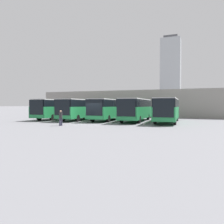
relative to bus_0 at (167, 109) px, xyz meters
name	(u,v)px	position (x,y,z in m)	size (l,w,h in m)	color
ground_plane	(91,123)	(8.58, 4.94, -1.75)	(600.00, 600.00, 0.00)	slate
bus_0	(167,109)	(0.00, 0.00, 0.00)	(2.92, 10.98, 3.12)	#238447
curb_divider_0	(148,122)	(2.14, 1.61, -1.68)	(0.24, 6.05, 0.15)	#9E9E99
bus_1	(136,109)	(4.29, -0.44, 0.00)	(2.92, 10.98, 3.12)	#238447
curb_divider_1	(118,121)	(6.43, 1.17, -1.68)	(0.24, 6.05, 0.15)	#9E9E99
bus_2	(109,109)	(8.58, -0.89, 0.00)	(2.92, 10.98, 3.12)	#238447
curb_divider_2	(91,120)	(10.72, 0.72, -1.68)	(0.24, 6.05, 0.15)	#9E9E99
bus_3	(81,108)	(12.87, -0.28, 0.00)	(2.92, 10.98, 3.12)	#238447
curb_divider_3	(63,120)	(15.01, 1.33, -1.68)	(0.24, 6.05, 0.15)	#9E9E99
bus_4	(58,108)	(17.16, -0.50, 0.00)	(2.92, 10.98, 3.12)	#238447
pedestrian	(61,117)	(10.39, 8.83, -0.84)	(0.49, 0.49, 1.70)	#38384C
station_building	(136,104)	(8.58, -16.58, 0.80)	(36.96, 15.43, 5.06)	gray
office_tower	(171,73)	(15.95, -162.53, 27.65)	(16.04, 16.04, 60.00)	#ADB2B7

